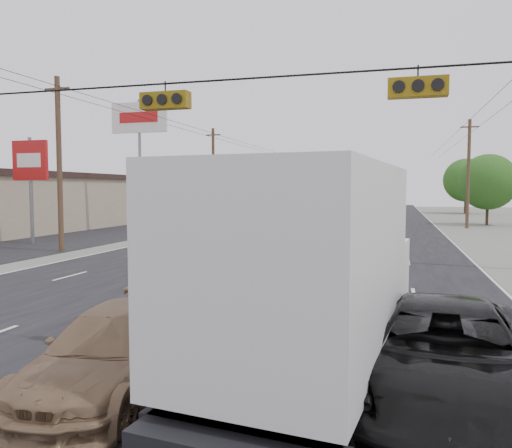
{
  "coord_description": "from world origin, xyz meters",
  "views": [
    {
      "loc": [
        6.17,
        -9.61,
        3.61
      ],
      "look_at": [
        0.68,
        9.85,
        2.2
      ],
      "focal_mm": 35.0,
      "sensor_mm": 36.0,
      "label": 1
    }
  ],
  "objects_px": {
    "tree_left_far": "(201,189)",
    "box_truck": "(311,275)",
    "utility_pole_left_b": "(59,163)",
    "queue_car_a": "(275,259)",
    "queue_car_b": "(328,269)",
    "tree_right_mid": "(488,182)",
    "utility_pole_right_c": "(468,173)",
    "utility_pole_left_c": "(213,175)",
    "pole_sign_billboard": "(139,126)",
    "pole_sign_far": "(183,182)",
    "pole_sign_mid": "(30,166)",
    "tan_sedan": "(116,351)",
    "oncoming_near": "(190,251)",
    "tree_right_far": "(466,180)",
    "red_sedan": "(238,283)",
    "queue_car_c": "(339,250)",
    "oncoming_far": "(276,232)",
    "black_suv": "(446,357)"
  },
  "relations": [
    {
      "from": "tree_right_mid",
      "to": "utility_pole_right_c",
      "type": "bearing_deg",
      "value": -116.57
    },
    {
      "from": "oncoming_far",
      "to": "utility_pole_left_b",
      "type": "bearing_deg",
      "value": 29.47
    },
    {
      "from": "box_truck",
      "to": "pole_sign_billboard",
      "type": "bearing_deg",
      "value": 130.4
    },
    {
      "from": "box_truck",
      "to": "tree_right_far",
      "type": "bearing_deg",
      "value": 87.58
    },
    {
      "from": "utility_pole_left_c",
      "to": "tan_sedan",
      "type": "xyz_separation_m",
      "value": [
        13.9,
        -41.92,
        -4.38
      ]
    },
    {
      "from": "pole_sign_far",
      "to": "oncoming_near",
      "type": "height_order",
      "value": "pole_sign_far"
    },
    {
      "from": "red_sedan",
      "to": "queue_car_a",
      "type": "relative_size",
      "value": 0.9
    },
    {
      "from": "tree_left_far",
      "to": "tree_right_far",
      "type": "bearing_deg",
      "value": 14.74
    },
    {
      "from": "tan_sedan",
      "to": "red_sedan",
      "type": "xyz_separation_m",
      "value": [
        0.0,
        7.17,
        -0.07
      ]
    },
    {
      "from": "tree_right_far",
      "to": "box_truck",
      "type": "bearing_deg",
      "value": -99.07
    },
    {
      "from": "pole_sign_far",
      "to": "red_sedan",
      "type": "xyz_separation_m",
      "value": [
        17.4,
        -34.75,
        -3.75
      ]
    },
    {
      "from": "tree_right_mid",
      "to": "tree_right_far",
      "type": "xyz_separation_m",
      "value": [
        1.0,
        25.0,
        0.62
      ]
    },
    {
      "from": "black_suv",
      "to": "queue_car_c",
      "type": "distance_m",
      "value": 16.36
    },
    {
      "from": "utility_pole_left_b",
      "to": "box_truck",
      "type": "relative_size",
      "value": 1.22
    },
    {
      "from": "utility_pole_left_b",
      "to": "utility_pole_left_c",
      "type": "bearing_deg",
      "value": 90.0
    },
    {
      "from": "tree_right_far",
      "to": "oncoming_far",
      "type": "relative_size",
      "value": 1.43
    },
    {
      "from": "utility_pole_left_c",
      "to": "tan_sedan",
      "type": "height_order",
      "value": "utility_pole_left_c"
    },
    {
      "from": "pole_sign_mid",
      "to": "tree_right_mid",
      "type": "height_order",
      "value": "tree_right_mid"
    },
    {
      "from": "utility_pole_left_c",
      "to": "utility_pole_right_c",
      "type": "distance_m",
      "value": 25.0
    },
    {
      "from": "utility_pole_left_c",
      "to": "oncoming_near",
      "type": "bearing_deg",
      "value": -71.58
    },
    {
      "from": "tree_right_far",
      "to": "black_suv",
      "type": "distance_m",
      "value": 71.7
    },
    {
      "from": "box_truck",
      "to": "red_sedan",
      "type": "relative_size",
      "value": 2.05
    },
    {
      "from": "queue_car_a",
      "to": "oncoming_near",
      "type": "height_order",
      "value": "queue_car_a"
    },
    {
      "from": "utility_pole_left_b",
      "to": "queue_car_a",
      "type": "relative_size",
      "value": 2.25
    },
    {
      "from": "box_truck",
      "to": "queue_car_a",
      "type": "relative_size",
      "value": 1.84
    },
    {
      "from": "queue_car_c",
      "to": "pole_sign_mid",
      "type": "bearing_deg",
      "value": 167.85
    },
    {
      "from": "utility_pole_left_c",
      "to": "box_truck",
      "type": "height_order",
      "value": "utility_pole_left_c"
    },
    {
      "from": "utility_pole_left_c",
      "to": "tan_sedan",
      "type": "relative_size",
      "value": 1.98
    },
    {
      "from": "utility_pole_left_b",
      "to": "oncoming_near",
      "type": "distance_m",
      "value": 10.7
    },
    {
      "from": "pole_sign_mid",
      "to": "oncoming_far",
      "type": "height_order",
      "value": "pole_sign_mid"
    },
    {
      "from": "red_sedan",
      "to": "queue_car_c",
      "type": "bearing_deg",
      "value": 73.57
    },
    {
      "from": "utility_pole_right_c",
      "to": "pole_sign_mid",
      "type": "distance_m",
      "value": 36.8
    },
    {
      "from": "utility_pole_left_b",
      "to": "utility_pole_right_c",
      "type": "bearing_deg",
      "value": 45.0
    },
    {
      "from": "utility_pole_left_b",
      "to": "tree_right_far",
      "type": "distance_m",
      "value": 61.95
    },
    {
      "from": "tan_sedan",
      "to": "queue_car_b",
      "type": "bearing_deg",
      "value": 71.18
    },
    {
      "from": "pole_sign_billboard",
      "to": "black_suv",
      "type": "xyz_separation_m",
      "value": [
        21.5,
        -29.02,
        -8.02
      ]
    },
    {
      "from": "queue_car_b",
      "to": "tree_right_mid",
      "type": "bearing_deg",
      "value": 74.13
    },
    {
      "from": "pole_sign_far",
      "to": "box_truck",
      "type": "height_order",
      "value": "pole_sign_far"
    },
    {
      "from": "black_suv",
      "to": "tree_left_far",
      "type": "bearing_deg",
      "value": 119.73
    },
    {
      "from": "queue_car_b",
      "to": "queue_car_c",
      "type": "distance_m",
      "value": 6.7
    },
    {
      "from": "pole_sign_mid",
      "to": "queue_car_b",
      "type": "relative_size",
      "value": 1.6
    },
    {
      "from": "utility_pole_left_b",
      "to": "oncoming_far",
      "type": "xyz_separation_m",
      "value": [
        11.1,
        7.07,
        -4.31
      ]
    },
    {
      "from": "utility_pole_left_c",
      "to": "queue_car_a",
      "type": "distance_m",
      "value": 33.13
    },
    {
      "from": "tree_left_far",
      "to": "box_truck",
      "type": "height_order",
      "value": "tree_left_far"
    },
    {
      "from": "oncoming_near",
      "to": "tree_right_far",
      "type": "bearing_deg",
      "value": -110.86
    },
    {
      "from": "tan_sedan",
      "to": "red_sedan",
      "type": "relative_size",
      "value": 1.26
    },
    {
      "from": "oncoming_far",
      "to": "pole_sign_far",
      "type": "bearing_deg",
      "value": -53.87
    },
    {
      "from": "oncoming_near",
      "to": "pole_sign_billboard",
      "type": "bearing_deg",
      "value": -57.19
    },
    {
      "from": "tree_right_mid",
      "to": "queue_car_b",
      "type": "relative_size",
      "value": 1.63
    },
    {
      "from": "utility_pole_left_c",
      "to": "box_truck",
      "type": "relative_size",
      "value": 1.22
    }
  ]
}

